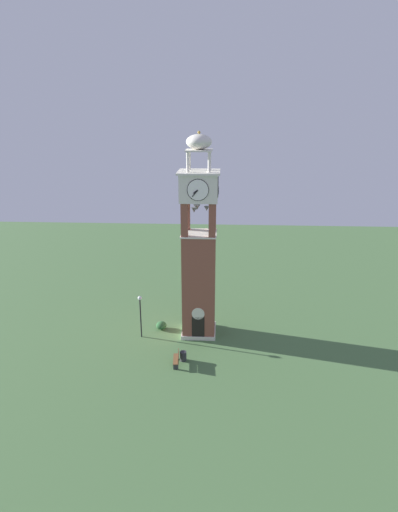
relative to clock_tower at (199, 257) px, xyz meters
name	(u,v)px	position (x,y,z in m)	size (l,w,h in m)	color
ground	(199,332)	(0.00, 0.00, -7.25)	(80.00, 80.00, 0.00)	#476B3D
clock_tower	(199,257)	(0.00, 0.00, 0.00)	(3.40, 3.40, 17.60)	brown
park_bench	(177,359)	(-1.47, -5.25, -6.77)	(0.56, 1.63, 0.95)	brown
lamp_post	(140,309)	(-5.07, -1.08, -4.53)	(0.36, 0.36, 3.93)	black
trash_bin	(183,356)	(-1.01, -4.71, -6.85)	(0.52, 0.52, 0.80)	#2D2D33
shrub_near_entry	(161,325)	(-3.51, 0.43, -6.89)	(0.97, 0.97, 0.73)	#28562D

